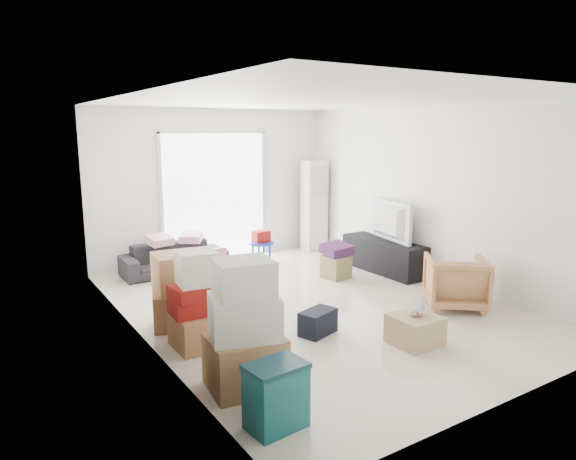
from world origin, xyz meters
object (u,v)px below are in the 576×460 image
(sofa, at_px, (174,253))
(wood_crate, at_px, (415,330))
(armchair, at_px, (456,279))
(ottoman, at_px, (336,267))
(ac_tower, at_px, (314,206))
(storage_bins, at_px, (276,396))
(tv_console, at_px, (384,256))
(television, at_px, (384,236))
(kids_table, at_px, (261,240))

(sofa, bearing_deg, wood_crate, -72.55)
(armchair, bearing_deg, ottoman, -37.69)
(ac_tower, bearing_deg, wood_crate, -111.59)
(ac_tower, height_order, storage_bins, ac_tower)
(tv_console, height_order, sofa, sofa)
(wood_crate, bearing_deg, storage_bins, -165.05)
(television, height_order, ottoman, television)
(armchair, distance_m, storage_bins, 3.66)
(kids_table, relative_size, wood_crate, 1.21)
(sofa, distance_m, storage_bins, 4.85)
(sofa, xyz_separation_m, armchair, (2.56, -3.62, 0.05))
(tv_console, xyz_separation_m, kids_table, (-1.45, 1.57, 0.15))
(tv_console, relative_size, wood_crate, 3.29)
(armchair, bearing_deg, ac_tower, -57.34)
(ac_tower, relative_size, television, 1.55)
(wood_crate, bearing_deg, sofa, 106.19)
(storage_bins, bearing_deg, tv_console, 37.33)
(sofa, xyz_separation_m, kids_table, (1.53, -0.21, 0.08))
(tv_console, xyz_separation_m, ottoman, (-0.91, 0.11, -0.08))
(tv_console, bearing_deg, wood_crate, -126.30)
(kids_table, bearing_deg, ac_tower, 14.35)
(sofa, bearing_deg, armchair, -53.48)
(tv_console, bearing_deg, kids_table, 132.71)
(ottoman, bearing_deg, sofa, 141.16)
(ottoman, bearing_deg, tv_console, -7.09)
(sofa, height_order, ottoman, sofa)
(storage_bins, relative_size, wood_crate, 1.12)
(television, distance_m, storage_bins, 4.92)
(sofa, relative_size, armchair, 2.21)
(television, bearing_deg, armchair, 178.04)
(ac_tower, relative_size, armchair, 2.29)
(armchair, distance_m, ottoman, 2.02)
(ac_tower, bearing_deg, ottoman, -115.29)
(ac_tower, distance_m, television, 1.95)
(armchair, bearing_deg, television, -64.68)
(ac_tower, distance_m, storage_bins, 6.27)
(television, xyz_separation_m, sofa, (-2.98, 1.78, -0.28))
(wood_crate, bearing_deg, ac_tower, 68.41)
(armchair, height_order, storage_bins, armchair)
(ac_tower, height_order, armchair, ac_tower)
(ottoman, distance_m, kids_table, 1.57)
(television, height_order, kids_table, television)
(sofa, distance_m, wood_crate, 4.36)
(sofa, height_order, kids_table, sofa)
(armchair, bearing_deg, storage_bins, 56.46)
(television, xyz_separation_m, kids_table, (-1.45, 1.57, -0.19))
(wood_crate, bearing_deg, armchair, 22.96)
(tv_console, xyz_separation_m, storage_bins, (-3.90, -2.97, 0.01))
(ottoman, relative_size, kids_table, 0.63)
(ac_tower, xyz_separation_m, television, (0.05, -1.93, -0.27))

